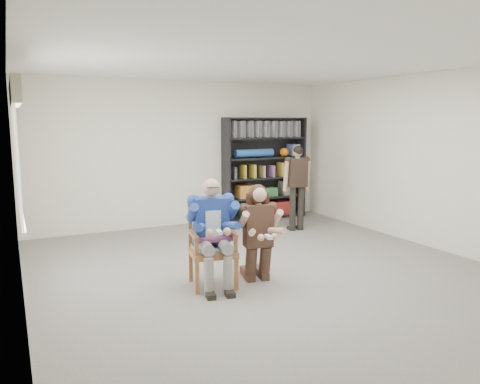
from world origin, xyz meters
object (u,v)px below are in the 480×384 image
armchair (213,245)px  seated_man (213,233)px  standing_man (297,188)px  kneeling_woman (259,234)px  bookshelf (265,169)px

armchair → seated_man: bearing=0.0°
seated_man → standing_man: size_ratio=0.85×
seated_man → kneeling_woman: 0.60m
armchair → kneeling_woman: 0.60m
kneeling_woman → bookshelf: bookshelf is taller
bookshelf → seated_man: bearing=-128.1°
armchair → seated_man: 0.16m
kneeling_woman → armchair: bearing=179.3°
kneeling_woman → bookshelf: bearing=70.7°
armchair → seated_man: seated_man is taller
kneeling_woman → seated_man: bearing=179.3°
armchair → kneeling_woman: size_ratio=0.84×
armchair → kneeling_woman: kneeling_woman is taller
bookshelf → standing_man: bearing=-89.9°
kneeling_woman → standing_man: (2.00, 2.18, 0.17)m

